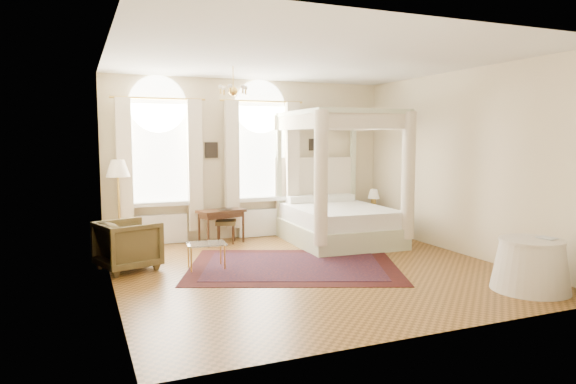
% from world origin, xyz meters
% --- Properties ---
extents(ground, '(6.00, 6.00, 0.00)m').
position_xyz_m(ground, '(0.00, 0.00, 0.00)').
color(ground, brown).
rests_on(ground, ground).
extents(room_walls, '(6.00, 6.00, 6.00)m').
position_xyz_m(room_walls, '(0.00, 0.00, 1.98)').
color(room_walls, beige).
rests_on(room_walls, ground).
extents(window_left, '(1.62, 0.27, 3.29)m').
position_xyz_m(window_left, '(-1.90, 2.87, 1.49)').
color(window_left, white).
rests_on(window_left, room_walls).
extents(window_right, '(1.62, 0.27, 3.29)m').
position_xyz_m(window_right, '(0.20, 2.87, 1.49)').
color(window_right, white).
rests_on(window_right, room_walls).
extents(chandelier, '(0.51, 0.45, 0.50)m').
position_xyz_m(chandelier, '(-0.90, 1.20, 2.91)').
color(chandelier, gold).
rests_on(chandelier, room_walls).
extents(wall_pictures, '(2.54, 0.03, 0.39)m').
position_xyz_m(wall_pictures, '(0.09, 2.97, 1.89)').
color(wall_pictures, black).
rests_on(wall_pictures, room_walls).
extents(canopy_bed, '(2.08, 2.51, 2.62)m').
position_xyz_m(canopy_bed, '(1.42, 1.71, 0.60)').
color(canopy_bed, beige).
rests_on(canopy_bed, ground).
extents(nightstand, '(0.45, 0.42, 0.58)m').
position_xyz_m(nightstand, '(2.70, 2.48, 0.29)').
color(nightstand, '#39220F').
rests_on(nightstand, ground).
extents(nightstand_lamp, '(0.26, 0.26, 0.38)m').
position_xyz_m(nightstand_lamp, '(2.70, 2.46, 0.83)').
color(nightstand_lamp, gold).
rests_on(nightstand_lamp, nightstand).
extents(writing_desk, '(1.00, 0.70, 0.68)m').
position_xyz_m(writing_desk, '(-0.79, 2.50, 0.58)').
color(writing_desk, '#39220F').
rests_on(writing_desk, ground).
extents(laptop, '(0.35, 0.26, 0.03)m').
position_xyz_m(laptop, '(-0.73, 2.44, 0.69)').
color(laptop, black).
rests_on(laptop, writing_desk).
extents(stool, '(0.50, 0.50, 0.45)m').
position_xyz_m(stool, '(-0.69, 2.53, 0.38)').
color(stool, '#41361B').
rests_on(stool, ground).
extents(armchair, '(1.09, 1.08, 0.79)m').
position_xyz_m(armchair, '(-2.70, 1.09, 0.40)').
color(armchair, '#4C3F20').
rests_on(armchair, ground).
extents(coffee_table, '(0.64, 0.47, 0.42)m').
position_xyz_m(coffee_table, '(-1.54, 0.66, 0.38)').
color(coffee_table, silver).
rests_on(coffee_table, ground).
extents(floor_lamp, '(0.44, 0.44, 1.69)m').
position_xyz_m(floor_lamp, '(-2.70, 2.70, 1.45)').
color(floor_lamp, gold).
rests_on(floor_lamp, ground).
extents(oriental_rug, '(4.03, 3.51, 0.01)m').
position_xyz_m(oriental_rug, '(-0.19, 0.26, 0.01)').
color(oriental_rug, '#3D100E').
rests_on(oriental_rug, ground).
extents(side_table, '(1.05, 1.05, 0.71)m').
position_xyz_m(side_table, '(2.32, -2.20, 0.35)').
color(side_table, white).
rests_on(side_table, ground).
extents(book, '(0.20, 0.25, 0.02)m').
position_xyz_m(book, '(2.43, -2.28, 0.72)').
color(book, black).
rests_on(book, side_table).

